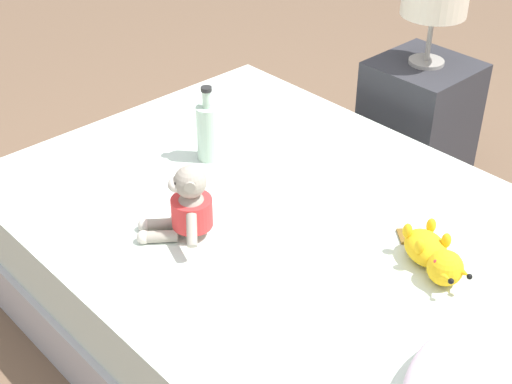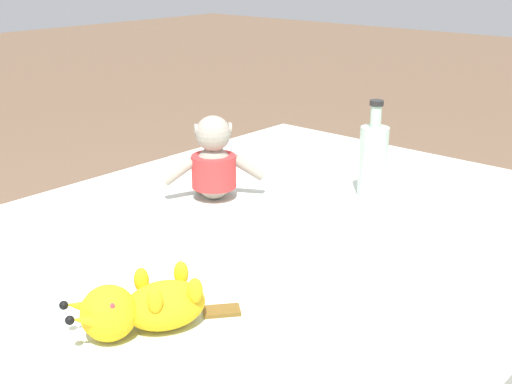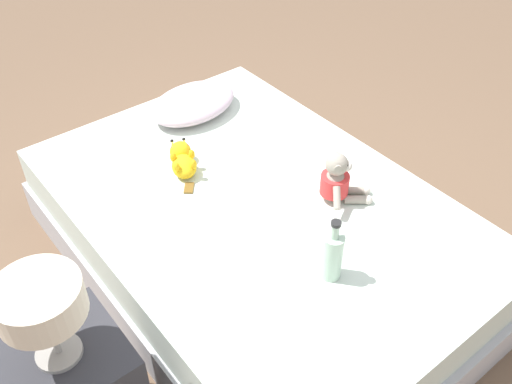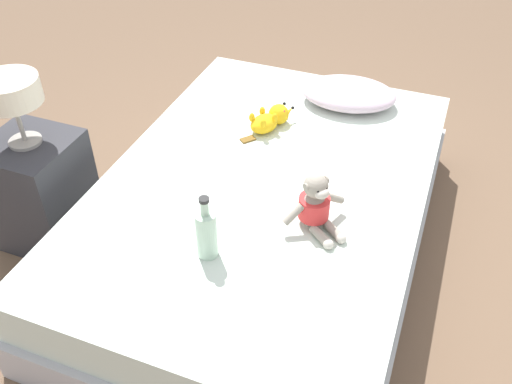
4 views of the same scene
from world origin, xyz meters
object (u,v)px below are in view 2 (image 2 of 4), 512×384
at_px(plush_monkey, 213,164).
at_px(plush_yellow_creature, 142,307).
at_px(glass_bottle, 373,159).
at_px(bed, 240,327).

bearing_deg(plush_monkey, plush_yellow_creature, 124.17).
xyz_separation_m(plush_monkey, glass_bottle, (-0.32, -0.30, 0.01)).
bearing_deg(glass_bottle, bed, 85.00).
relative_size(plush_monkey, glass_bottle, 0.94).
xyz_separation_m(plush_yellow_creature, glass_bottle, (0.08, -0.89, 0.06)).
height_order(bed, plush_monkey, plush_monkey).
bearing_deg(bed, plush_yellow_creature, 107.12).
xyz_separation_m(bed, glass_bottle, (-0.04, -0.50, 0.32)).
relative_size(plush_monkey, plush_yellow_creature, 0.80).
bearing_deg(plush_monkey, bed, 144.37).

